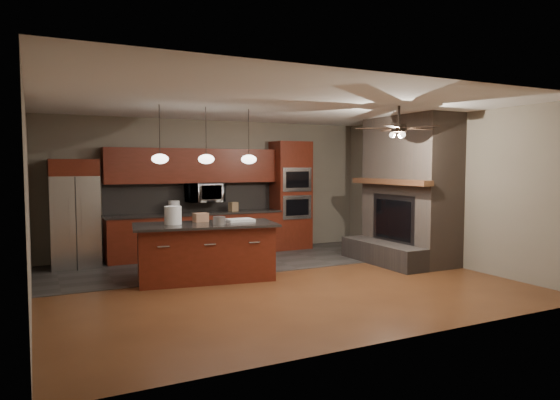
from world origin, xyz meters
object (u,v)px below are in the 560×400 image
white_bucket (173,215)px  counter_bucket (174,207)px  refrigerator (74,214)px  cardboard_box (201,217)px  paint_tray (240,220)px  counter_box (233,207)px  paint_can (219,221)px  kitchen_island (206,251)px  oven_tower (291,195)px  microwave (204,193)px

white_bucket → counter_bucket: white_bucket is taller
refrigerator → counter_bucket: refrigerator is taller
white_bucket → cardboard_box: (0.51, 0.16, -0.07)m
paint_tray → counter_box: (0.65, 2.00, 0.05)m
paint_tray → counter_bucket: (-0.59, 2.05, 0.09)m
paint_can → counter_box: size_ratio=1.03×
white_bucket → paint_can: 0.75m
paint_can → paint_tray: (0.47, 0.28, -0.04)m
kitchen_island → cardboard_box: bearing=96.7°
oven_tower → white_bucket: size_ratio=8.17×
oven_tower → microwave: 1.98m
microwave → paint_can: microwave is taller
cardboard_box → counter_box: (1.26, 1.76, 0.00)m
oven_tower → refrigerator: oven_tower is taller
refrigerator → counter_bucket: 1.85m
counter_box → microwave: bearing=151.3°
refrigerator → counter_box: (3.09, 0.03, 0.01)m
oven_tower → paint_tray: 2.89m
counter_bucket → counter_box: (1.24, -0.05, -0.03)m
refrigerator → counter_box: 3.09m
microwave → kitchen_island: microwave is taller
oven_tower → refrigerator: 4.48m
counter_bucket → white_bucket: bearing=-105.0°
white_bucket → counter_box: 2.61m
oven_tower → counter_bucket: (-2.62, 0.01, -0.16)m
paint_can → counter_box: bearing=63.8°
refrigerator → paint_tray: size_ratio=4.50×
refrigerator → cardboard_box: (1.83, -1.73, 0.01)m
microwave → paint_can: size_ratio=3.77×
oven_tower → counter_bucket: size_ratio=9.33×
counter_box → paint_tray: bearing=-127.2°
paint_tray → counter_box: bearing=74.3°
cardboard_box → counter_bucket: (0.02, 1.81, 0.03)m
kitchen_island → white_bucket: bearing=174.5°
paint_can → paint_tray: size_ratio=0.44×
microwave → paint_can: 2.45m
white_bucket → counter_bucket: 2.04m
refrigerator → kitchen_island: (1.82, -2.01, -0.52)m
kitchen_island → paint_tray: (0.62, 0.05, 0.48)m
paint_tray → counter_bucket: bearing=108.5°
kitchen_island → paint_can: paint_can is taller
microwave → paint_can: bearing=-102.5°
oven_tower → microwave: size_ratio=3.25×
kitchen_island → paint_can: bearing=-46.8°
paint_can → paint_tray: 0.55m
paint_can → counter_bucket: 2.33m
oven_tower → paint_tray: size_ratio=5.44×
refrigerator → microwave: bearing=3.0°
oven_tower → cardboard_box: bearing=-145.7°
paint_tray → white_bucket: bearing=178.3°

